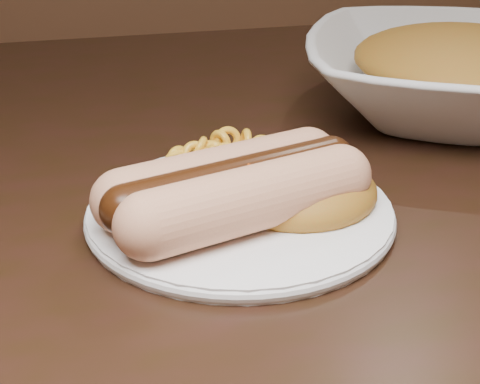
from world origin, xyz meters
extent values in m
cube|color=black|center=(0.00, 0.00, 0.73)|extent=(1.60, 0.90, 0.04)
cylinder|color=white|center=(0.09, -0.08, 0.76)|extent=(0.24, 0.24, 0.01)
cylinder|color=#DFA87E|center=(0.09, -0.11, 0.78)|extent=(0.14, 0.08, 0.04)
cylinder|color=#DFA87E|center=(0.09, -0.07, 0.78)|extent=(0.14, 0.08, 0.04)
cylinder|color=#382109|center=(0.09, -0.09, 0.79)|extent=(0.15, 0.07, 0.03)
ellipsoid|color=yellow|center=(0.09, -0.03, 0.78)|extent=(0.12, 0.11, 0.03)
ellipsoid|color=white|center=(0.03, -0.05, 0.78)|extent=(0.06, 0.06, 0.03)
ellipsoid|color=#C1350D|center=(0.13, -0.08, 0.77)|extent=(0.11, 0.10, 0.04)
imported|color=silver|center=(0.34, 0.08, 0.78)|extent=(0.38, 0.38, 0.07)
ellipsoid|color=#C1350D|center=(0.34, 0.08, 0.80)|extent=(0.25, 0.25, 0.05)
camera|label=1|loc=(-0.01, -0.50, 0.98)|focal=55.00mm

